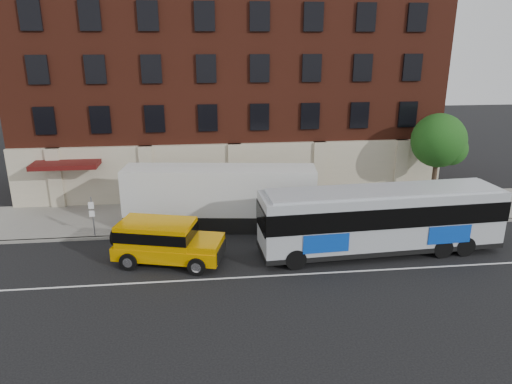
{
  "coord_description": "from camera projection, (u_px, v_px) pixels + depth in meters",
  "views": [
    {
      "loc": [
        -2.05,
        -19.49,
        10.81
      ],
      "look_at": [
        0.79,
        5.5,
        2.68
      ],
      "focal_mm": 32.68,
      "sensor_mm": 36.0,
      "label": 1
    }
  ],
  "objects": [
    {
      "name": "lane_line",
      "position": [
        252.0,
        277.0,
        22.44
      ],
      "size": [
        60.0,
        0.12,
        0.01
      ],
      "primitive_type": "cube",
      "color": "silver",
      "rests_on": "ground"
    },
    {
      "name": "building",
      "position": [
        229.0,
        86.0,
        35.64
      ],
      "size": [
        30.0,
        12.1,
        15.0
      ],
      "color": "#572114",
      "rests_on": "sidewalk"
    },
    {
      "name": "sign_pole",
      "position": [
        92.0,
        215.0,
        26.43
      ],
      "size": [
        0.3,
        0.2,
        2.5
      ],
      "color": "gray",
      "rests_on": "ground"
    },
    {
      "name": "city_bus",
      "position": [
        381.0,
        218.0,
        24.57
      ],
      "size": [
        13.05,
        3.47,
        3.54
      ],
      "color": "#ACB1B7",
      "rests_on": "ground"
    },
    {
      "name": "ground",
      "position": [
        253.0,
        282.0,
        21.97
      ],
      "size": [
        120.0,
        120.0,
        0.0
      ],
      "primitive_type": "plane",
      "color": "black",
      "rests_on": "ground"
    },
    {
      "name": "kerb",
      "position": [
        242.0,
        232.0,
        27.62
      ],
      "size": [
        60.0,
        0.25,
        0.15
      ],
      "primitive_type": "cube",
      "color": "gray",
      "rests_on": "ground"
    },
    {
      "name": "street_tree",
      "position": [
        439.0,
        143.0,
        31.04
      ],
      "size": [
        3.6,
        3.6,
        6.2
      ],
      "color": "#34261A",
      "rests_on": "sidewalk"
    },
    {
      "name": "shipping_container",
      "position": [
        220.0,
        198.0,
        27.91
      ],
      "size": [
        11.51,
        3.68,
        3.77
      ],
      "color": "black",
      "rests_on": "ground"
    },
    {
      "name": "sidewalk",
      "position": [
        238.0,
        214.0,
        30.46
      ],
      "size": [
        60.0,
        6.0,
        0.15
      ],
      "primitive_type": "cube",
      "color": "gray",
      "rests_on": "ground"
    },
    {
      "name": "yellow_suv",
      "position": [
        164.0,
        240.0,
        23.6
      ],
      "size": [
        5.88,
        3.57,
        2.19
      ],
      "color": "#D58F00",
      "rests_on": "ground"
    }
  ]
}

